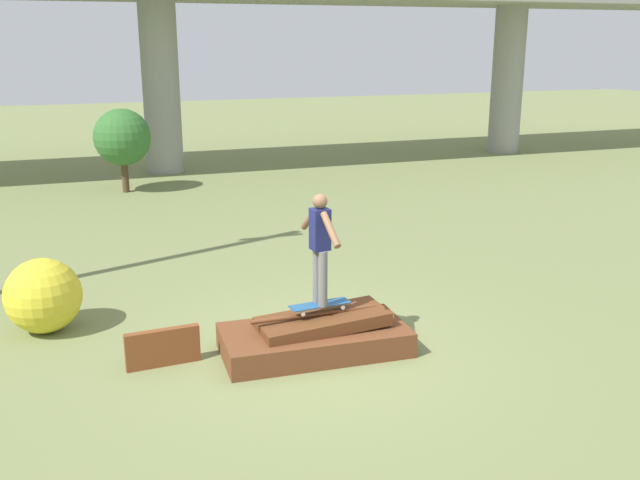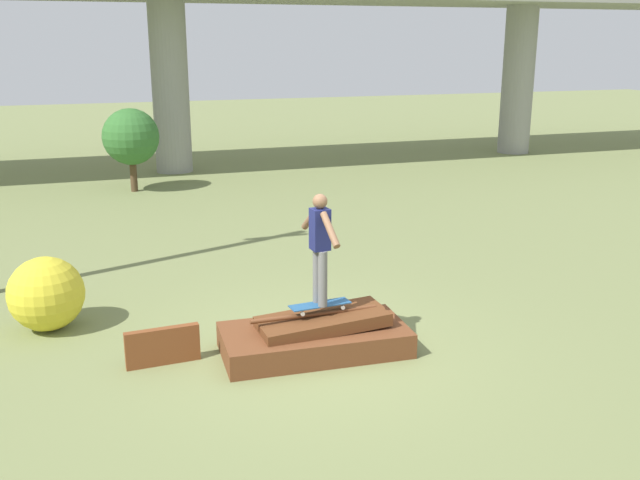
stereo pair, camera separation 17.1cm
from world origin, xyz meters
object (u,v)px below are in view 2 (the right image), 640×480
object	(u,v)px
skateboard	(320,305)
bush_yellow_flowering	(46,294)
tree_behind_left	(131,137)
skater	(320,243)

from	to	relation	value
skateboard	bush_yellow_flowering	world-z (taller)	bush_yellow_flowering
skateboard	tree_behind_left	world-z (taller)	tree_behind_left
tree_behind_left	skater	bearing A→B (deg)	-82.31
skater	tree_behind_left	xyz separation A→B (m)	(-1.51, 11.21, -0.01)
bush_yellow_flowering	tree_behind_left	bearing A→B (deg)	78.53
tree_behind_left	bush_yellow_flowering	size ratio (longest dim) A/B	2.11
skateboard	tree_behind_left	distance (m)	11.34
skater	bush_yellow_flowering	size ratio (longest dim) A/B	1.39
skateboard	bush_yellow_flowering	xyz separation A→B (m)	(-3.41, 1.87, -0.10)
skater	tree_behind_left	distance (m)	11.31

